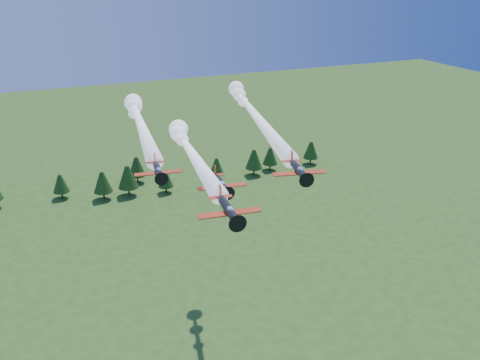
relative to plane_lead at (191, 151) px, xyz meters
name	(u,v)px	position (x,y,z in m)	size (l,w,h in m)	color
plane_lead	(191,151)	(0.00, 0.00, 0.00)	(10.39, 43.62, 3.70)	black
plane_left	(139,121)	(-5.79, 11.92, 2.92)	(10.69, 46.27, 3.70)	black
plane_right	(253,113)	(18.07, 14.09, 1.51)	(18.22, 59.68, 3.70)	black
plane_slot	(221,184)	(2.09, -8.83, -2.91)	(7.94, 8.62, 2.78)	black
treeline	(95,180)	(-5.03, 94.79, -39.40)	(169.08, 21.46, 11.36)	#382314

